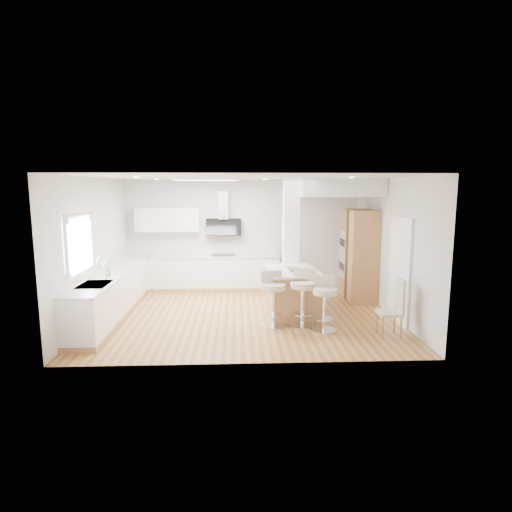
{
  "coord_description": "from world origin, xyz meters",
  "views": [
    {
      "loc": [
        -0.16,
        -8.55,
        2.6
      ],
      "look_at": [
        0.24,
        0.4,
        1.16
      ],
      "focal_mm": 30.0,
      "sensor_mm": 36.0,
      "label": 1
    }
  ],
  "objects": [
    {
      "name": "bar_stool_a",
      "position": [
        0.52,
        -0.78,
        0.59
      ],
      "size": [
        0.54,
        0.54,
        1.05
      ],
      "rotation": [
        0.0,
        0.0,
        0.18
      ],
      "color": "silver",
      "rests_on": "ground"
    },
    {
      "name": "ground",
      "position": [
        0.0,
        0.0,
        0.0
      ],
      "size": [
        6.0,
        6.0,
        0.0
      ],
      "primitive_type": "plane",
      "color": "#B07941",
      "rests_on": "ground"
    },
    {
      "name": "bar_stool_b",
      "position": [
        1.07,
        -0.78,
        0.61
      ],
      "size": [
        0.62,
        0.62,
        1.09
      ],
      "rotation": [
        0.0,
        0.0,
        -0.34
      ],
      "color": "silver",
      "rests_on": "ground"
    },
    {
      "name": "doorway_right",
      "position": [
        2.97,
        -0.6,
        1.0
      ],
      "size": [
        0.05,
        1.0,
        2.1
      ],
      "color": "#433C35",
      "rests_on": "ground"
    },
    {
      "name": "skylight",
      "position": [
        -0.79,
        0.6,
        2.77
      ],
      "size": [
        4.1,
        2.1,
        0.06
      ],
      "color": "white",
      "rests_on": "ground"
    },
    {
      "name": "dining_chair",
      "position": [
        2.61,
        -1.4,
        0.55
      ],
      "size": [
        0.4,
        0.4,
        1.02
      ],
      "rotation": [
        0.0,
        0.0,
        -0.01
      ],
      "color": "beige",
      "rests_on": "ground"
    },
    {
      "name": "counter_left",
      "position": [
        -2.7,
        0.23,
        0.46
      ],
      "size": [
        0.63,
        4.5,
        1.35
      ],
      "color": "#B4814D",
      "rests_on": "ground"
    },
    {
      "name": "peninsula",
      "position": [
        0.98,
        0.06,
        0.47
      ],
      "size": [
        1.1,
        1.58,
        1.0
      ],
      "rotation": [
        0.0,
        0.0,
        0.06
      ],
      "color": "#B4814D",
      "rests_on": "ground"
    },
    {
      "name": "pillar",
      "position": [
        1.05,
        0.95,
        1.4
      ],
      "size": [
        0.35,
        0.35,
        2.8
      ],
      "color": "white",
      "rests_on": "ground"
    },
    {
      "name": "counter_back",
      "position": [
        -0.91,
        2.22,
        0.7
      ],
      "size": [
        3.62,
        0.63,
        2.5
      ],
      "color": "#B4814D",
      "rests_on": "ground"
    },
    {
      "name": "wall_left",
      "position": [
        -3.0,
        0.0,
        1.4
      ],
      "size": [
        0.04,
        5.0,
        2.8
      ],
      "primitive_type": "cube",
      "color": "silver",
      "rests_on": "ground"
    },
    {
      "name": "ceiling",
      "position": [
        0.0,
        0.0,
        0.0
      ],
      "size": [
        6.0,
        5.0,
        0.02
      ],
      "primitive_type": "cube",
      "color": "silver",
      "rests_on": "ground"
    },
    {
      "name": "wall_right",
      "position": [
        3.0,
        0.0,
        1.4
      ],
      "size": [
        0.04,
        5.0,
        2.8
      ],
      "primitive_type": "cube",
      "color": "silver",
      "rests_on": "ground"
    },
    {
      "name": "wall_back",
      "position": [
        0.0,
        2.5,
        1.4
      ],
      "size": [
        6.0,
        0.04,
        2.8
      ],
      "primitive_type": "cube",
      "color": "silver",
      "rests_on": "ground"
    },
    {
      "name": "bar_stool_c",
      "position": [
        1.42,
        -1.08,
        0.57
      ],
      "size": [
        0.5,
        0.5,
        1.01
      ],
      "rotation": [
        0.0,
        0.0,
        -0.11
      ],
      "color": "silver",
      "rests_on": "ground"
    },
    {
      "name": "window_left",
      "position": [
        -2.96,
        -0.9,
        1.69
      ],
      "size": [
        0.06,
        1.28,
        1.07
      ],
      "color": "white",
      "rests_on": "ground"
    },
    {
      "name": "soffit",
      "position": [
        2.1,
        1.4,
        2.6
      ],
      "size": [
        1.78,
        2.2,
        0.4
      ],
      "color": "silver",
      "rests_on": "ground"
    },
    {
      "name": "oven_column",
      "position": [
        2.68,
        1.23,
        1.05
      ],
      "size": [
        0.63,
        1.21,
        2.1
      ],
      "color": "#B4814D",
      "rests_on": "ground"
    }
  ]
}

